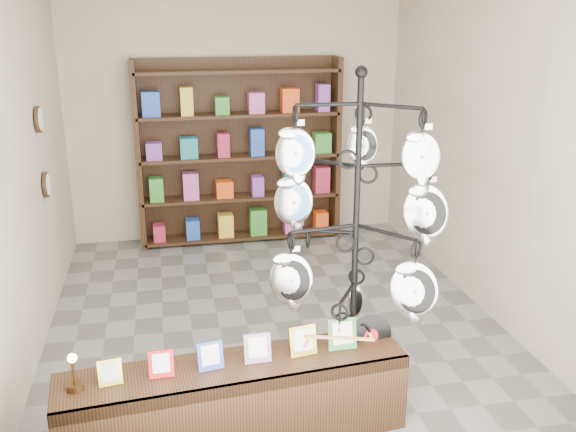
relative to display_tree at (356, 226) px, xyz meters
name	(u,v)px	position (x,y,z in m)	size (l,w,h in m)	color
ground	(274,322)	(-0.29, 1.42, -1.39)	(5.00, 5.00, 0.00)	slate
room_envelope	(273,121)	(-0.29, 1.42, 0.46)	(5.00, 5.00, 5.00)	beige
display_tree	(356,226)	(0.00, 0.00, 0.00)	(1.31, 1.31, 2.41)	black
front_shelf	(236,402)	(-0.83, -0.15, -1.11)	(2.29, 0.67, 0.80)	black
back_shelving	(240,158)	(-0.29, 3.72, -0.37)	(2.42, 0.36, 2.20)	black
wall_clocks	(42,152)	(-2.26, 2.22, 0.11)	(0.03, 0.24, 0.84)	black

